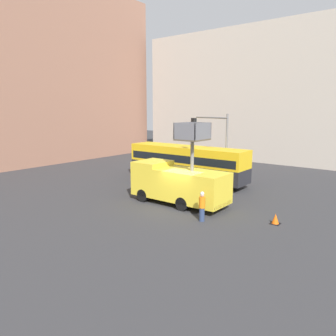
{
  "coord_description": "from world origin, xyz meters",
  "views": [
    {
      "loc": [
        -16.96,
        -12.41,
        6.61
      ],
      "look_at": [
        1.03,
        1.63,
        2.47
      ],
      "focal_mm": 35.0,
      "sensor_mm": 36.0,
      "label": 1
    }
  ],
  "objects_px": {
    "utility_truck": "(178,182)",
    "city_bus": "(187,161)",
    "road_worker_directing": "(208,184)",
    "traffic_cone_near_truck": "(275,219)",
    "traffic_light_pole": "(215,138)",
    "road_worker_near_truck": "(202,206)"
  },
  "relations": [
    {
      "from": "city_bus",
      "to": "road_worker_directing",
      "type": "bearing_deg",
      "value": 136.14
    },
    {
      "from": "road_worker_near_truck",
      "to": "traffic_cone_near_truck",
      "type": "distance_m",
      "value": 4.3
    },
    {
      "from": "traffic_light_pole",
      "to": "road_worker_directing",
      "type": "distance_m",
      "value": 4.63
    },
    {
      "from": "traffic_light_pole",
      "to": "road_worker_near_truck",
      "type": "height_order",
      "value": "traffic_light_pole"
    },
    {
      "from": "city_bus",
      "to": "traffic_cone_near_truck",
      "type": "distance_m",
      "value": 12.18
    },
    {
      "from": "city_bus",
      "to": "traffic_light_pole",
      "type": "relative_size",
      "value": 1.85
    },
    {
      "from": "traffic_light_pole",
      "to": "road_worker_near_truck",
      "type": "distance_m",
      "value": 9.76
    },
    {
      "from": "utility_truck",
      "to": "traffic_cone_near_truck",
      "type": "height_order",
      "value": "utility_truck"
    },
    {
      "from": "road_worker_near_truck",
      "to": "road_worker_directing",
      "type": "xyz_separation_m",
      "value": [
        5.25,
        2.78,
        0.01
      ]
    },
    {
      "from": "city_bus",
      "to": "traffic_cone_near_truck",
      "type": "xyz_separation_m",
      "value": [
        -6.02,
        -10.46,
        -1.63
      ]
    },
    {
      "from": "utility_truck",
      "to": "city_bus",
      "type": "height_order",
      "value": "utility_truck"
    },
    {
      "from": "utility_truck",
      "to": "city_bus",
      "type": "relative_size",
      "value": 0.61
    },
    {
      "from": "road_worker_near_truck",
      "to": "traffic_cone_near_truck",
      "type": "relative_size",
      "value": 2.93
    },
    {
      "from": "road_worker_near_truck",
      "to": "road_worker_directing",
      "type": "bearing_deg",
      "value": -36.39
    },
    {
      "from": "city_bus",
      "to": "road_worker_directing",
      "type": "relative_size",
      "value": 6.27
    },
    {
      "from": "traffic_light_pole",
      "to": "traffic_cone_near_truck",
      "type": "distance_m",
      "value": 10.46
    },
    {
      "from": "traffic_light_pole",
      "to": "traffic_cone_near_truck",
      "type": "xyz_separation_m",
      "value": [
        -6.06,
        -7.58,
        -3.92
      ]
    },
    {
      "from": "city_bus",
      "to": "traffic_light_pole",
      "type": "height_order",
      "value": "traffic_light_pole"
    },
    {
      "from": "city_bus",
      "to": "traffic_light_pole",
      "type": "xyz_separation_m",
      "value": [
        0.04,
        -2.89,
        2.3
      ]
    },
    {
      "from": "utility_truck",
      "to": "city_bus",
      "type": "distance_m",
      "value": 7.18
    },
    {
      "from": "road_worker_directing",
      "to": "traffic_light_pole",
      "type": "bearing_deg",
      "value": -59.69
    },
    {
      "from": "road_worker_directing",
      "to": "traffic_cone_near_truck",
      "type": "relative_size",
      "value": 2.96
    }
  ]
}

